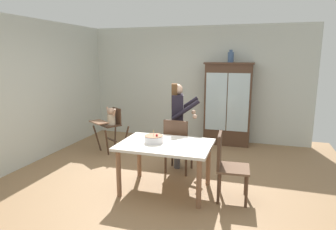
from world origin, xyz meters
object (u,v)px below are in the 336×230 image
ceramic_vase (231,57)px  dining_chair_far_side (177,142)px  high_chair_with_toddler (111,121)px  dining_table (165,150)px  adult_person (178,115)px  birthday_cake (154,139)px  china_cabinet (228,104)px  dining_chair_right_end (226,162)px

ceramic_vase → dining_chair_far_side: 2.56m
high_chair_with_toddler → dining_table: high_chair_with_toddler is taller
adult_person → birthday_cake: bearing=158.9°
china_cabinet → dining_chair_far_side: china_cabinet is taller
ceramic_vase → high_chair_with_toddler: size_ratio=0.28×
adult_person → dining_chair_far_side: 0.52m
adult_person → dining_chair_far_side: (0.08, -0.30, -0.41)m
birthday_cake → dining_chair_far_side: bearing=75.7°
adult_person → dining_chair_right_end: adult_person is taller
adult_person → birthday_cake: 1.01m
china_cabinet → adult_person: 1.85m
dining_table → dining_chair_right_end: size_ratio=1.41×
china_cabinet → dining_table: 2.79m
dining_chair_right_end → adult_person: bearing=40.8°
birthday_cake → dining_chair_far_side: size_ratio=0.29×
dining_chair_far_side → dining_chair_right_end: bearing=145.0°
dining_table → dining_chair_right_end: (0.89, -0.00, -0.09)m
china_cabinet → dining_table: (-0.63, -2.70, -0.30)m
high_chair_with_toddler → adult_person: 1.67m
china_cabinet → dining_chair_right_end: size_ratio=1.95×
high_chair_with_toddler → dining_chair_right_end: (2.56, -1.43, -0.10)m
high_chair_with_toddler → dining_chair_far_side: 1.82m
china_cabinet → high_chair_with_toddler: bearing=-150.8°
dining_table → adult_person: bearing=94.8°
birthday_cake → dining_chair_right_end: bearing=-0.0°
china_cabinet → birthday_cake: (-0.81, -2.71, -0.15)m
ceramic_vase → adult_person: bearing=-113.1°
china_cabinet → adult_person: (-0.71, -1.71, 0.03)m
ceramic_vase → birthday_cake: size_ratio=0.96×
adult_person → dining_chair_far_side: bearing=178.8°
dining_table → dining_chair_far_side: (-0.01, 0.69, -0.09)m
china_cabinet → high_chair_with_toddler: (-2.29, -1.28, -0.29)m
china_cabinet → ceramic_vase: ceramic_vase is taller
high_chair_with_toddler → adult_person: size_ratio=0.62×
high_chair_with_toddler → birthday_cake: bearing=-10.8°
china_cabinet → adult_person: size_ratio=1.22×
china_cabinet → dining_chair_right_end: bearing=-84.3°
adult_person → birthday_cake: (-0.10, -0.99, -0.17)m
adult_person → birthday_cake: adult_person is taller
adult_person → dining_chair_far_side: adult_person is taller
ceramic_vase → high_chair_with_toddler: 2.97m
adult_person → ceramic_vase: bearing=-38.3°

